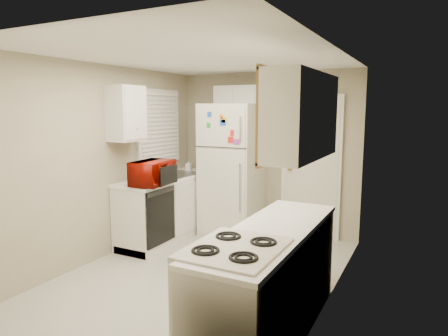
% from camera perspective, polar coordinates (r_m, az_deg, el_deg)
% --- Properties ---
extents(floor, '(3.80, 3.80, 0.00)m').
position_cam_1_polar(floor, '(4.71, -2.89, -14.79)').
color(floor, beige).
rests_on(floor, ground).
extents(ceiling, '(3.80, 3.80, 0.00)m').
position_cam_1_polar(ceiling, '(4.36, -3.13, 15.56)').
color(ceiling, white).
rests_on(ceiling, floor).
extents(wall_left, '(3.80, 3.80, 0.00)m').
position_cam_1_polar(wall_left, '(5.22, -16.38, 0.86)').
color(wall_left, tan).
rests_on(wall_left, floor).
extents(wall_right, '(3.80, 3.80, 0.00)m').
position_cam_1_polar(wall_right, '(3.88, 15.17, -1.63)').
color(wall_right, tan).
rests_on(wall_right, floor).
extents(wall_back, '(2.80, 2.80, 0.00)m').
position_cam_1_polar(wall_back, '(6.08, 6.07, 2.19)').
color(wall_back, tan).
rests_on(wall_back, floor).
extents(wall_front, '(2.80, 2.80, 0.00)m').
position_cam_1_polar(wall_front, '(2.93, -22.17, -5.16)').
color(wall_front, tan).
rests_on(wall_front, floor).
extents(left_counter, '(0.60, 1.80, 0.90)m').
position_cam_1_polar(left_counter, '(5.86, -7.82, -5.54)').
color(left_counter, silver).
rests_on(left_counter, floor).
extents(dishwasher, '(0.03, 0.58, 0.72)m').
position_cam_1_polar(dishwasher, '(5.21, -9.02, -6.88)').
color(dishwasher, black).
rests_on(dishwasher, floor).
extents(sink, '(0.54, 0.74, 0.16)m').
position_cam_1_polar(sink, '(5.89, -7.06, -1.37)').
color(sink, gray).
rests_on(sink, left_counter).
extents(microwave, '(0.59, 0.36, 0.37)m').
position_cam_1_polar(microwave, '(5.12, -10.16, -0.78)').
color(microwave, '#7D0A01').
rests_on(microwave, left_counter).
extents(soap_bottle, '(0.09, 0.09, 0.17)m').
position_cam_1_polar(soap_bottle, '(6.25, -5.08, 0.53)').
color(soap_bottle, white).
rests_on(soap_bottle, left_counter).
extents(window_blinds, '(0.10, 0.98, 1.08)m').
position_cam_1_polar(window_blinds, '(5.96, -9.27, 5.86)').
color(window_blinds, silver).
rests_on(window_blinds, wall_left).
extents(upper_cabinet_left, '(0.30, 0.45, 0.70)m').
position_cam_1_polar(upper_cabinet_left, '(5.24, -13.79, 7.57)').
color(upper_cabinet_left, silver).
rests_on(upper_cabinet_left, wall_left).
extents(refrigerator, '(0.81, 0.79, 1.93)m').
position_cam_1_polar(refrigerator, '(5.93, 1.22, -0.22)').
color(refrigerator, beige).
rests_on(refrigerator, floor).
extents(cabinet_over_fridge, '(0.70, 0.30, 0.40)m').
position_cam_1_polar(cabinet_over_fridge, '(6.07, 2.10, 9.78)').
color(cabinet_over_fridge, silver).
rests_on(cabinet_over_fridge, wall_back).
extents(interior_door, '(0.86, 0.06, 2.08)m').
position_cam_1_polar(interior_door, '(5.85, 12.30, 0.02)').
color(interior_door, beige).
rests_on(interior_door, floor).
extents(right_counter, '(0.60, 2.00, 0.90)m').
position_cam_1_polar(right_counter, '(3.43, 6.60, -15.82)').
color(right_counter, silver).
rests_on(right_counter, floor).
extents(stove, '(0.61, 0.75, 0.91)m').
position_cam_1_polar(stove, '(2.99, 1.59, -19.49)').
color(stove, beige).
rests_on(stove, floor).
extents(upper_cabinet_right, '(0.30, 1.20, 0.70)m').
position_cam_1_polar(upper_cabinet_right, '(3.37, 11.23, 7.30)').
color(upper_cabinet_right, silver).
rests_on(upper_cabinet_right, wall_right).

